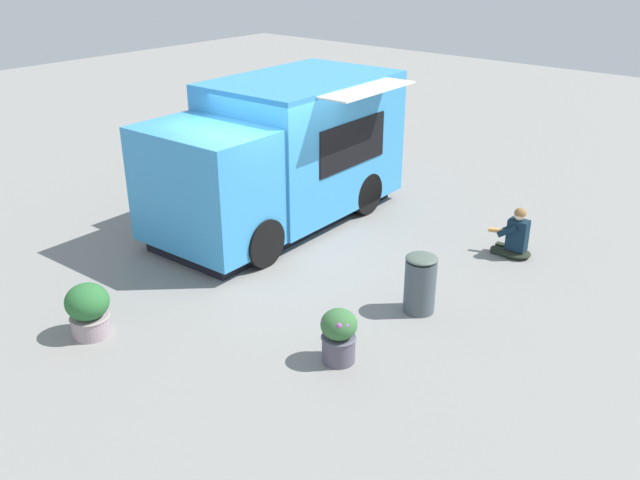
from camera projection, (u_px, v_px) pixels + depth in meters
ground_plane at (276, 244)px, 11.87m from camera, size 40.00×40.00×0.00m
food_truck at (281, 157)px, 12.39m from camera, size 5.06×3.00×2.59m
person_customer at (515, 238)px, 11.34m from camera, size 0.48×0.78×0.87m
planter_flowering_near at (88, 309)px, 9.04m from camera, size 0.58×0.58×0.75m
planter_flowering_far at (339, 335)px, 8.48m from camera, size 0.46×0.46×0.73m
trash_bin at (420, 283)px, 9.61m from camera, size 0.46×0.46×0.88m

